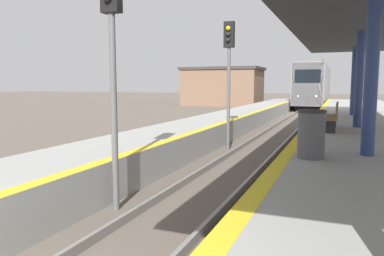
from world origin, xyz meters
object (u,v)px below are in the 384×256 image
at_px(signal_near, 112,40).
at_px(bench, 333,116).
at_px(signal_mid, 229,62).
at_px(train, 314,85).
at_px(trash_bin, 311,134).

xyz_separation_m(signal_near, bench, (3.74, 7.27, -1.83)).
distance_m(signal_mid, bench, 3.99).
bearing_deg(signal_near, train, 88.03).
distance_m(train, signal_near, 36.75).
height_order(trash_bin, bench, trash_bin).
bearing_deg(signal_mid, trash_bin, -56.89).
relative_size(train, signal_mid, 4.08).
relative_size(train, bench, 9.60).
bearing_deg(train, signal_near, -91.97).
bearing_deg(trash_bin, signal_near, -148.59).
relative_size(signal_mid, bench, 2.35).
bearing_deg(bench, signal_mid, -175.88).
height_order(signal_mid, trash_bin, signal_mid).
xyz_separation_m(train, signal_mid, (-1.05, -29.70, 0.89)).
bearing_deg(signal_mid, train, 87.97).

